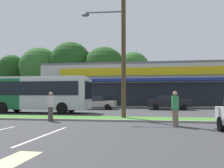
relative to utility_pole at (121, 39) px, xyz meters
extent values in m
cube|color=#427A2D|center=(-4.08, -0.29, -5.32)|extent=(56.00, 2.20, 0.12)
cube|color=gray|center=(-4.08, -1.51, -5.32)|extent=(56.00, 0.24, 0.12)
cube|color=silver|center=(-2.26, -6.95, -5.38)|extent=(0.12, 4.80, 0.01)
cube|color=beige|center=(-1.42, -10.51, -5.38)|extent=(0.70, 1.60, 0.01)
cube|color=#BCB7AD|center=(1.13, 21.98, -2.53)|extent=(28.60, 12.34, 5.70)
cube|color=black|center=(1.13, 15.77, -3.67)|extent=(24.02, 0.08, 2.96)
cube|color=navy|center=(1.13, 15.11, -1.85)|extent=(26.88, 1.40, 0.35)
cube|color=gold|center=(1.13, 15.73, -0.71)|extent=(22.88, 0.16, 1.03)
cube|color=slate|center=(1.13, 21.98, 0.47)|extent=(28.60, 12.34, 0.30)
cylinder|color=#473323|center=(-26.54, 30.74, -2.85)|extent=(0.44, 0.44, 5.06)
sphere|color=#1E4719|center=(-26.54, 30.74, 1.79)|extent=(5.63, 5.63, 5.63)
cylinder|color=#473323|center=(-19.69, 29.36, -3.33)|extent=(0.44, 0.44, 4.10)
sphere|color=#2D6026|center=(-19.69, 29.36, 1.70)|extent=(7.95, 7.95, 7.95)
cylinder|color=#473323|center=(-13.26, 29.08, -2.94)|extent=(0.44, 0.44, 4.88)
sphere|color=#1E4719|center=(-13.26, 29.08, 2.48)|extent=(7.95, 7.95, 7.95)
cylinder|color=#473323|center=(-6.70, 28.98, -3.58)|extent=(0.44, 0.44, 3.59)
sphere|color=#1E4719|center=(-6.70, 28.98, 1.25)|extent=(8.08, 8.08, 8.08)
cylinder|color=#473323|center=(-1.29, 29.20, -3.21)|extent=(0.44, 0.44, 4.33)
sphere|color=#2D6026|center=(-1.29, 29.20, 1.23)|extent=(6.06, 6.06, 6.06)
cylinder|color=#4C3826|center=(0.14, 0.01, -0.35)|extent=(0.30, 0.30, 10.07)
cylinder|color=#59595B|center=(-1.16, -0.07, 1.87)|extent=(2.60, 0.26, 0.10)
ellipsoid|color=#59595B|center=(-2.45, -0.15, 1.72)|extent=(0.56, 0.32, 0.24)
cube|color=silver|center=(-6.42, 4.79, -3.68)|extent=(5.82, 2.58, 2.70)
cube|color=silver|center=(-9.96, 4.81, -2.23)|extent=(12.39, 2.36, 0.20)
cube|color=black|center=(-9.97, 3.51, -3.19)|extent=(11.87, 0.13, 1.19)
cube|color=black|center=(-3.48, 4.78, -3.36)|extent=(0.07, 2.17, 1.51)
cylinder|color=black|center=(-5.44, 5.96, -4.88)|extent=(1.00, 0.31, 1.00)
cylinder|color=black|center=(-5.45, 3.61, -4.88)|extent=(1.00, 0.31, 1.00)
cylinder|color=black|center=(-10.92, 5.99, -4.88)|extent=(1.00, 0.31, 1.00)
cylinder|color=black|center=(-10.94, 3.64, -4.88)|extent=(1.00, 0.31, 1.00)
cylinder|color=black|center=(5.00, -4.73, -5.06)|extent=(0.22, 0.64, 0.64)
cube|color=#9E998C|center=(-4.04, 10.93, -4.75)|extent=(4.23, 1.86, 0.62)
cube|color=black|center=(-4.25, 10.93, -4.16)|extent=(1.91, 1.64, 0.54)
cylinder|color=black|center=(-2.72, 11.82, -5.06)|extent=(0.64, 0.22, 0.64)
cylinder|color=black|center=(-2.72, 10.05, -5.06)|extent=(0.64, 0.22, 0.64)
cylinder|color=black|center=(-5.35, 11.82, -5.06)|extent=(0.64, 0.22, 0.64)
cylinder|color=black|center=(-5.35, 10.05, -5.06)|extent=(0.64, 0.22, 0.64)
cube|color=black|center=(3.91, 11.39, -4.67)|extent=(4.69, 1.87, 0.78)
cube|color=black|center=(3.68, 11.39, -4.03)|extent=(2.11, 1.65, 0.50)
cylinder|color=black|center=(5.36, 12.28, -5.06)|extent=(0.64, 0.22, 0.64)
cylinder|color=black|center=(5.36, 10.50, -5.06)|extent=(0.64, 0.22, 0.64)
cylinder|color=black|center=(2.46, 12.28, -5.06)|extent=(0.64, 0.22, 0.64)
cylinder|color=black|center=(2.46, 10.50, -5.06)|extent=(0.64, 0.22, 0.64)
cylinder|color=#47423D|center=(-4.17, -1.89, -4.94)|extent=(0.31, 0.31, 0.87)
cylinder|color=silver|center=(-4.17, -1.89, -4.16)|extent=(0.36, 0.36, 0.69)
sphere|color=tan|center=(-4.17, -1.89, -3.70)|extent=(0.24, 0.24, 0.24)
cylinder|color=#726651|center=(3.15, -3.38, -4.94)|extent=(0.31, 0.31, 0.87)
cylinder|color=#338C4C|center=(3.15, -3.38, -4.16)|extent=(0.36, 0.36, 0.69)
sphere|color=tan|center=(3.15, -3.38, -3.70)|extent=(0.24, 0.24, 0.24)
camera|label=1|loc=(1.92, -16.31, -3.78)|focal=39.52mm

